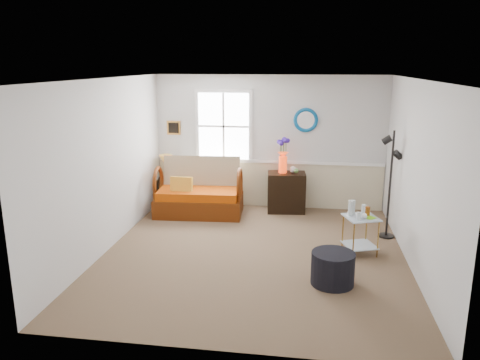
# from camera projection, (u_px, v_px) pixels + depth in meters

# --- Properties ---
(floor) EXTENTS (4.50, 5.00, 0.01)m
(floor) POSITION_uv_depth(u_px,v_px,m) (254.00, 254.00, 7.10)
(floor) COLOR brown
(floor) RESTS_ON ground
(ceiling) EXTENTS (4.50, 5.00, 0.01)m
(ceiling) POSITION_uv_depth(u_px,v_px,m) (255.00, 79.00, 6.46)
(ceiling) COLOR white
(ceiling) RESTS_ON walls
(walls) EXTENTS (4.51, 5.01, 2.60)m
(walls) POSITION_uv_depth(u_px,v_px,m) (254.00, 170.00, 6.78)
(walls) COLOR silver
(walls) RESTS_ON floor
(wainscot) EXTENTS (4.46, 0.02, 0.90)m
(wainscot) POSITION_uv_depth(u_px,v_px,m) (268.00, 184.00, 9.36)
(wainscot) COLOR beige
(wainscot) RESTS_ON walls
(chair_rail) EXTENTS (4.46, 0.04, 0.06)m
(chair_rail) POSITION_uv_depth(u_px,v_px,m) (269.00, 161.00, 9.24)
(chair_rail) COLOR white
(chair_rail) RESTS_ON walls
(window) EXTENTS (1.14, 0.06, 1.44)m
(window) POSITION_uv_depth(u_px,v_px,m) (224.00, 126.00, 9.20)
(window) COLOR white
(window) RESTS_ON walls
(picture) EXTENTS (0.28, 0.03, 0.28)m
(picture) POSITION_uv_depth(u_px,v_px,m) (174.00, 128.00, 9.37)
(picture) COLOR #B17830
(picture) RESTS_ON walls
(mirror) EXTENTS (0.47, 0.07, 0.47)m
(mirror) POSITION_uv_depth(u_px,v_px,m) (306.00, 120.00, 8.95)
(mirror) COLOR #146B99
(mirror) RESTS_ON walls
(loveseat) EXTENTS (1.68, 1.02, 1.06)m
(loveseat) POSITION_uv_depth(u_px,v_px,m) (199.00, 187.00, 8.85)
(loveseat) COLOR #581D05
(loveseat) RESTS_ON floor
(throw_pillow) EXTENTS (0.41, 0.11, 0.41)m
(throw_pillow) POSITION_uv_depth(u_px,v_px,m) (181.00, 188.00, 8.71)
(throw_pillow) COLOR orange
(throw_pillow) RESTS_ON loveseat
(lamp_stand) EXTENTS (0.37, 0.37, 0.55)m
(lamp_stand) POSITION_uv_depth(u_px,v_px,m) (166.00, 192.00, 9.48)
(lamp_stand) COLOR black
(lamp_stand) RESTS_ON floor
(table_lamp) EXTENTS (0.29, 0.29, 0.48)m
(table_lamp) POSITION_uv_depth(u_px,v_px,m) (166.00, 167.00, 9.36)
(table_lamp) COLOR #AD702B
(table_lamp) RESTS_ON lamp_stand
(potted_plant) EXTENTS (0.43, 0.44, 0.26)m
(potted_plant) POSITION_uv_depth(u_px,v_px,m) (172.00, 173.00, 9.36)
(potted_plant) COLOR #5A843F
(potted_plant) RESTS_ON lamp_stand
(cabinet) EXTENTS (0.76, 0.53, 0.77)m
(cabinet) POSITION_uv_depth(u_px,v_px,m) (286.00, 192.00, 9.04)
(cabinet) COLOR black
(cabinet) RESTS_ON floor
(flower_vase) EXTENTS (0.25, 0.25, 0.67)m
(flower_vase) POSITION_uv_depth(u_px,v_px,m) (283.00, 156.00, 8.89)
(flower_vase) COLOR #F6380D
(flower_vase) RESTS_ON cabinet
(side_table) EXTENTS (0.59, 0.59, 0.58)m
(side_table) POSITION_uv_depth(u_px,v_px,m) (360.00, 235.00, 7.05)
(side_table) COLOR olive
(side_table) RESTS_ON floor
(tabletop_items) EXTENTS (0.55, 0.55, 0.23)m
(tabletop_items) POSITION_uv_depth(u_px,v_px,m) (361.00, 208.00, 6.99)
(tabletop_items) COLOR silver
(tabletop_items) RESTS_ON side_table
(floor_lamp) EXTENTS (0.30, 0.30, 1.78)m
(floor_lamp) POSITION_uv_depth(u_px,v_px,m) (390.00, 185.00, 7.58)
(floor_lamp) COLOR black
(floor_lamp) RESTS_ON floor
(ottoman) EXTENTS (0.65, 0.65, 0.43)m
(ottoman) POSITION_uv_depth(u_px,v_px,m) (333.00, 268.00, 6.09)
(ottoman) COLOR black
(ottoman) RESTS_ON floor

